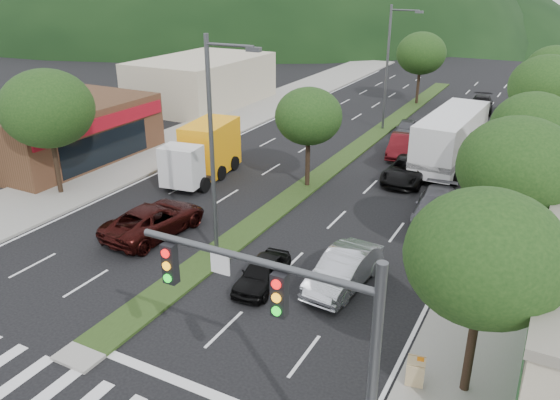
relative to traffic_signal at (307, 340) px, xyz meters
The scene contains 30 objects.
ground 10.27m from the traffic_signal, behind, with size 160.00×160.00×0.00m, color black.
sidewalk_right 27.15m from the traffic_signal, 82.55° to the left, with size 5.00×90.00×0.15m, color gray.
sidewalk_left 34.79m from the traffic_signal, 129.70° to the left, with size 6.00×90.00×0.15m, color gray.
median 31.23m from the traffic_signal, 107.00° to the left, with size 1.60×56.00×0.12m, color #1E3111.
crosswalk 10.16m from the traffic_signal, behind, with size 19.00×2.20×0.01m, color silver.
traffic_signal is the anchor object (origin of this frame).
shop_left 32.19m from the traffic_signal, 148.97° to the left, with size 10.15×12.00×4.00m.
bldg_left_far 45.32m from the traffic_signal, 128.26° to the left, with size 9.00×14.00×4.60m, color beige.
hill_far 142.79m from the traffic_signal, 128.60° to the left, with size 176.00×132.00×82.00m, color black.
tree_r_a 6.29m from the traffic_signal, 61.80° to the left, with size 4.60×4.60×6.63m.
tree_r_b 13.87m from the traffic_signal, 77.63° to the left, with size 4.80×4.80×6.94m.
tree_r_c 21.74m from the traffic_signal, 82.15° to the left, with size 4.40×4.40×6.48m.
tree_r_d 31.68m from the traffic_signal, 84.62° to the left, with size 5.00×5.00×7.17m.
tree_r_e 41.65m from the traffic_signal, 85.91° to the left, with size 4.60×4.60×6.71m.
tree_med_near 21.53m from the traffic_signal, 114.80° to the left, with size 4.00×4.00×6.02m.
tree_med_far 46.43m from the traffic_signal, 101.22° to the left, with size 4.80×4.80×6.94m.
tree_l_a 24.43m from the traffic_signal, 151.81° to the left, with size 5.20×5.20×7.25m.
streetlight_near 13.03m from the traffic_signal, 132.77° to the left, with size 2.60×0.25×10.00m.
streetlight_mid 35.66m from the traffic_signal, 104.33° to the left, with size 2.60×0.25×10.00m.
sedan_silver 10.78m from the traffic_signal, 105.84° to the left, with size 1.65×4.73×1.56m, color #B3B5BB.
suv_maroon 16.80m from the traffic_signal, 142.64° to the left, with size 2.63×5.70×1.58m, color black.
car_queue_a 10.75m from the traffic_signal, 125.44° to the left, with size 1.47×3.64×1.24m, color black.
car_queue_b 18.78m from the traffic_signal, 92.92° to the left, with size 2.02×4.97×1.44m, color #4B4B50.
car_queue_c 29.16m from the traffic_signal, 101.27° to the left, with size 1.60×4.59×1.51m, color #550E13.
car_queue_d 23.98m from the traffic_signal, 99.31° to the left, with size 2.41×5.23×1.45m, color black.
car_queue_e 34.37m from the traffic_signal, 101.37° to the left, with size 1.55×3.84×1.31m, color #454549.
car_queue_f 45.49m from the traffic_signal, 93.50° to the left, with size 2.02×4.97×1.44m, color black.
box_truck 24.18m from the traffic_signal, 130.74° to the left, with size 3.41×7.12×3.38m.
motorhome 27.68m from the traffic_signal, 94.45° to the left, with size 3.52×9.84×3.72m.
a_frame_sign 6.50m from the traffic_signal, 72.77° to the left, with size 0.67×0.73×1.27m.
Camera 1 is at (13.17, -10.70, 12.21)m, focal length 35.00 mm.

